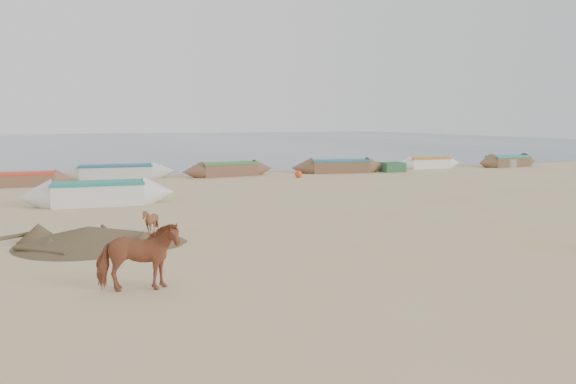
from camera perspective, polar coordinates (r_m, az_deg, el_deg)
The scene contains 8 objects.
ground at distance 16.12m, azimuth 5.00°, elevation -5.23°, with size 140.00×140.00×0.00m, color tan.
sea at distance 96.49m, azimuth -16.48°, elevation 4.95°, with size 160.00×160.00×0.00m, color slate.
cow_adult at distance 11.93m, azimuth -15.01°, elevation -6.40°, with size 0.77×1.69×1.43m, color brown.
calf_front at distance 17.70m, azimuth -13.80°, elevation -2.94°, with size 0.66×0.74×0.81m, color brown.
near_canoe at distance 24.47m, azimuth -18.70°, elevation -0.13°, with size 6.18×1.44×0.97m, color silver, non-canonical shape.
debris_pile at distance 16.94m, azimuth -19.58°, elevation -4.14°, with size 4.10×4.10×0.51m, color brown.
waterline_canoes at distance 36.61m, azimuth 0.47°, elevation 2.50°, with size 38.27×3.82×0.87m.
beach_clutter at distance 35.66m, azimuth -2.05°, elevation 2.17°, with size 46.93×4.88×0.64m.
Camera 1 is at (-6.79, -14.19, 3.49)m, focal length 35.00 mm.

